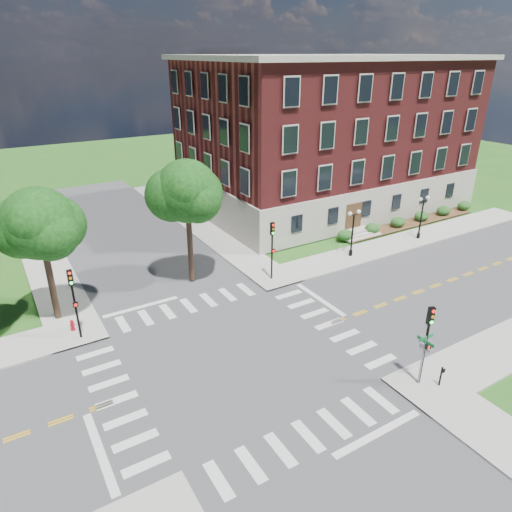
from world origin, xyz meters
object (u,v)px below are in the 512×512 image
traffic_signal_se (427,336)px  twin_lamp_west (353,230)px  twin_lamp_east (422,215)px  push_button_post (441,375)px  traffic_signal_ne (272,244)px  fire_hydrant (72,325)px  traffic_signal_nw (73,295)px  street_sign_pole (424,350)px

traffic_signal_se → twin_lamp_west: size_ratio=1.13×
twin_lamp_east → push_button_post: bearing=-136.2°
traffic_signal_ne → push_button_post: (0.88, -15.64, -2.39)m
traffic_signal_se → traffic_signal_ne: bearing=90.4°
fire_hydrant → push_button_post: bearing=-44.9°
push_button_post → fire_hydrant: bearing=135.1°
traffic_signal_ne → fire_hydrant: size_ratio=6.40×
twin_lamp_east → push_button_post: (-16.26, -15.60, -1.73)m
push_button_post → traffic_signal_se: bearing=136.6°
traffic_signal_ne → twin_lamp_west: (8.58, 0.20, -0.66)m
traffic_signal_ne → traffic_signal_nw: 15.03m
fire_hydrant → twin_lamp_east: bearing=-0.9°
traffic_signal_se → push_button_post: traffic_signal_se is taller
twin_lamp_east → traffic_signal_ne: bearing=179.9°
traffic_signal_ne → traffic_signal_se: bearing=-89.6°
twin_lamp_east → fire_hydrant: size_ratio=5.64×
twin_lamp_west → fire_hydrant: (-23.86, 0.27, -2.06)m
twin_lamp_east → push_button_post: twin_lamp_east is taller
twin_lamp_west → twin_lamp_east: same height
traffic_signal_se → twin_lamp_east: traffic_signal_se is taller
traffic_signal_nw → street_sign_pole: size_ratio=1.55×
street_sign_pole → push_button_post: (0.85, -0.73, -1.51)m
traffic_signal_nw → twin_lamp_west: bearing=2.1°
push_button_post → traffic_signal_nw: bearing=136.7°
traffic_signal_nw → twin_lamp_west: (23.59, 0.89, -0.66)m
traffic_signal_se → push_button_post: bearing=-43.4°
twin_lamp_east → street_sign_pole: (-17.11, -14.88, -0.21)m
traffic_signal_se → twin_lamp_west: (8.48, 15.11, -0.66)m
traffic_signal_se → fire_hydrant: traffic_signal_se is taller
traffic_signal_se → fire_hydrant: (-15.38, 15.37, -2.72)m
traffic_signal_nw → push_button_post: 21.96m
traffic_signal_se → traffic_signal_ne: (-0.10, 14.90, 0.00)m
traffic_signal_ne → street_sign_pole: (0.03, -14.92, -0.88)m
push_button_post → traffic_signal_ne: bearing=93.2°
traffic_signal_ne → twin_lamp_west: bearing=1.4°
twin_lamp_east → push_button_post: size_ratio=3.53×
street_sign_pole → push_button_post: street_sign_pole is taller
traffic_signal_nw → push_button_post: size_ratio=4.00×
twin_lamp_east → fire_hydrant: 32.50m
traffic_signal_se → traffic_signal_ne: 14.90m
fire_hydrant → street_sign_pole: bearing=-45.1°
traffic_signal_nw → fire_hydrant: 2.97m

